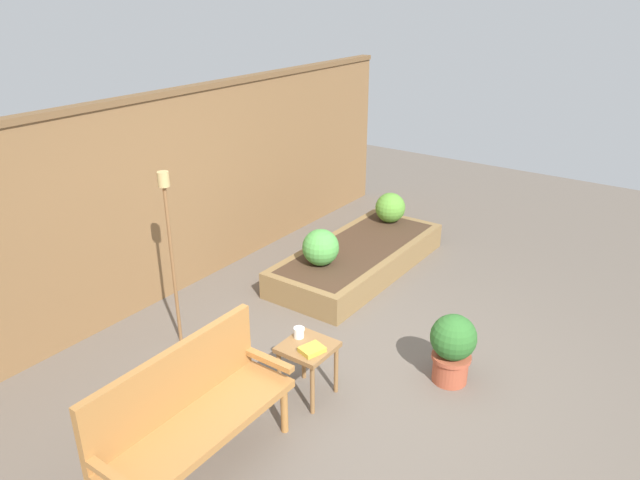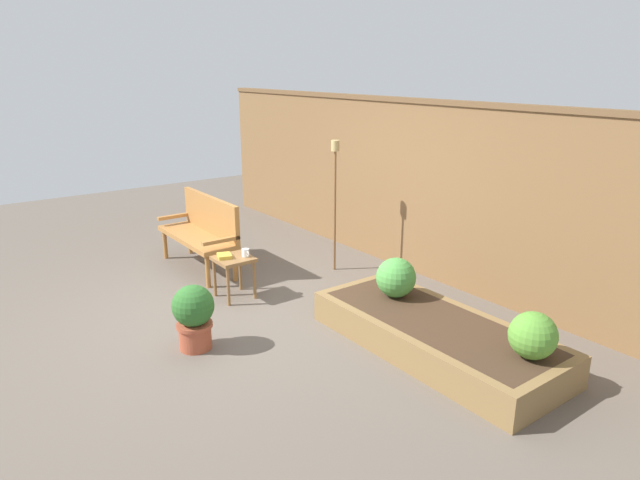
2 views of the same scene
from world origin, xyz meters
name	(u,v)px [view 1 (image 1 of 2)]	position (x,y,z in m)	size (l,w,h in m)	color
ground_plane	(365,385)	(0.00, 0.00, 0.00)	(14.00, 14.00, 0.00)	#60564C
fence_back	(147,203)	(0.00, 2.60, 1.09)	(8.40, 0.14, 2.16)	brown
garden_bench	(189,406)	(-1.49, 0.48, 0.54)	(1.44, 0.48, 0.94)	#A87038
side_table	(308,354)	(-0.38, 0.32, 0.40)	(0.40, 0.40, 0.48)	olive
cup_on_table	(299,332)	(-0.32, 0.45, 0.52)	(0.12, 0.08, 0.09)	white
book_on_table	(312,350)	(-0.43, 0.24, 0.50)	(0.18, 0.15, 0.04)	gold
potted_boxwood	(453,346)	(0.48, -0.55, 0.34)	(0.39, 0.39, 0.62)	#A84C33
raised_planter_bed	(358,258)	(1.83, 1.21, 0.15)	(2.40, 1.00, 0.30)	olive
shrub_near_bench	(321,247)	(1.20, 1.30, 0.50)	(0.40, 0.40, 0.40)	brown
shrub_far_corner	(390,208)	(2.74, 1.30, 0.49)	(0.38, 0.38, 0.38)	brown
tiki_torch	(169,229)	(-0.42, 1.79, 1.14)	(0.10, 0.10, 1.67)	brown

